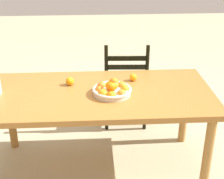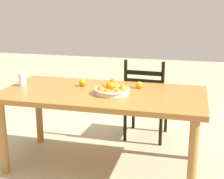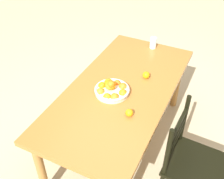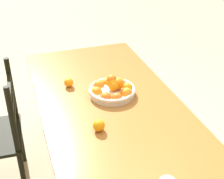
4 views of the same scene
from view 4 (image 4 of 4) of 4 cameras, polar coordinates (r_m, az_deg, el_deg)
name	(u,v)px [view 4 (image 4 of 4)]	position (r m, az deg, el deg)	size (l,w,h in m)	color
dining_table	(111,115)	(2.13, -0.21, -4.40)	(1.85, 0.89, 0.74)	#9E662C
fruit_bowl	(113,89)	(2.16, 0.09, 0.01)	(0.31, 0.31, 0.14)	beige
orange_loose_0	(99,126)	(1.84, -2.31, -6.32)	(0.07, 0.07, 0.07)	orange
orange_loose_1	(69,82)	(2.28, -7.59, 1.22)	(0.06, 0.06, 0.06)	orange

